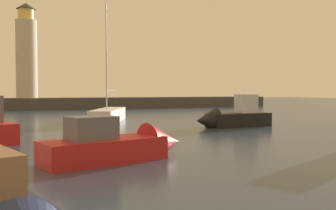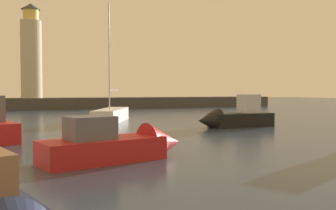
# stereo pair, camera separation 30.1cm
# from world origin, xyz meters

# --- Properties ---
(ground_plane) EXTENTS (220.00, 220.00, 0.00)m
(ground_plane) POSITION_xyz_m (0.00, 32.27, 0.00)
(ground_plane) COLOR #2D3D51
(breakwater) EXTENTS (77.11, 5.45, 1.86)m
(breakwater) POSITION_xyz_m (0.00, 64.55, 0.93)
(breakwater) COLOR #423F3D
(breakwater) RESTS_ON ground_plane
(lighthouse) EXTENTS (3.33, 3.33, 15.37)m
(lighthouse) POSITION_xyz_m (-5.29, 64.55, 9.14)
(lighthouse) COLOR beige
(lighthouse) RESTS_ON breakwater
(motorboat_1) EXTENTS (7.17, 3.88, 2.47)m
(motorboat_1) POSITION_xyz_m (-1.63, 15.61, 0.65)
(motorboat_1) COLOR #B21E1E
(motorboat_1) RESTS_ON ground_plane
(motorboat_4) EXTENTS (7.09, 2.60, 3.14)m
(motorboat_4) POSITION_xyz_m (10.47, 26.96, 0.79)
(motorboat_4) COLOR black
(motorboat_4) RESTS_ON ground_plane
(sailboat_moored) EXTENTS (5.34, 8.93, 11.47)m
(sailboat_moored) POSITION_xyz_m (1.91, 35.69, 0.68)
(sailboat_moored) COLOR white
(sailboat_moored) RESTS_ON ground_plane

